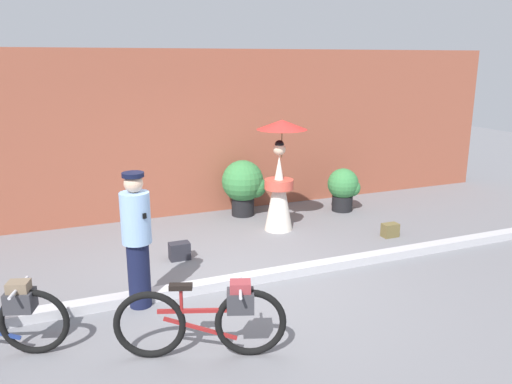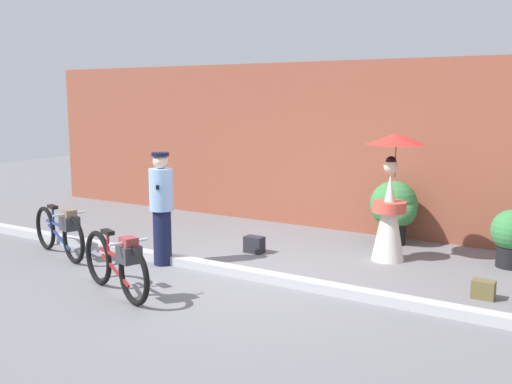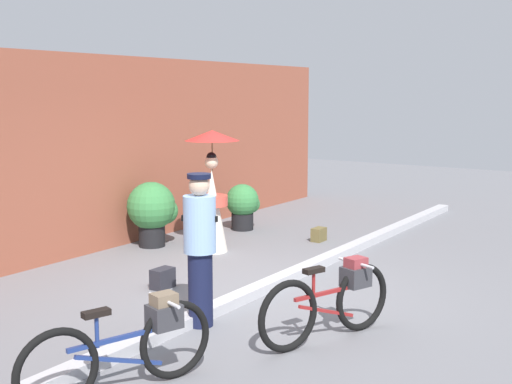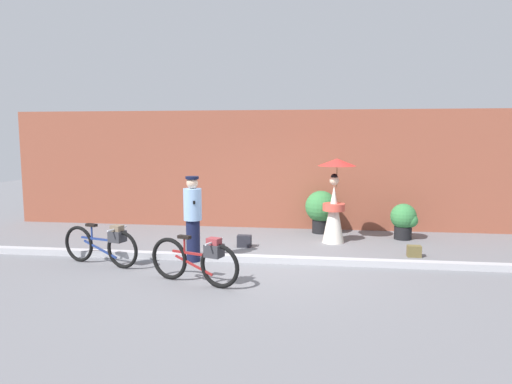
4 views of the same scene
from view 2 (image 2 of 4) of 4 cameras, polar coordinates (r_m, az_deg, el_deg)
The scene contains 10 objects.
ground_plane at distance 8.01m, azimuth -1.68°, elevation -8.14°, with size 30.00×30.00×0.00m, color slate.
building_wall at distance 10.75m, azimuth 8.51°, elevation 4.40°, with size 14.00×0.40×3.02m, color brown.
sidewalk_curb at distance 7.99m, azimuth -1.68°, elevation -7.73°, with size 14.00×0.20×0.12m, color #B2B2B7.
bicycle_near_officer at distance 7.32m, azimuth -13.28°, elevation -6.70°, with size 1.60×0.68×0.79m.
bicycle_far_side at distance 9.29m, azimuth -18.39°, elevation -3.58°, with size 1.67×0.66×0.78m.
person_officer at distance 8.45m, azimuth -9.14°, elevation -1.32°, with size 0.34×0.36×1.62m.
person_with_parasol at distance 8.77m, azimuth 12.94°, elevation -0.39°, with size 0.84×0.84×1.87m.
potted_plant_small at distance 9.84m, azimuth 13.31°, elevation -1.55°, with size 0.79×0.77×1.04m.
backpack_on_pavement at distance 7.61m, azimuth 21.18°, elevation -8.78°, with size 0.26×0.17×0.22m.
backpack_spare at distance 9.13m, azimuth -0.19°, elevation -5.09°, with size 0.30×0.19×0.25m.
Camera 2 is at (4.20, -6.38, 2.38)m, focal length 41.26 mm.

